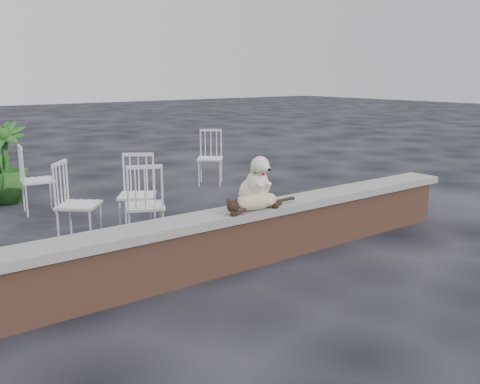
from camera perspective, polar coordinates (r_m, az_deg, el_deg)
ground at (r=5.42m, az=-0.21°, el=-7.87°), size 60.00×60.00×0.00m
brick_wall at (r=5.33m, az=-0.21°, el=-5.35°), size 6.00×0.30×0.50m
capstone at (r=5.25m, az=-0.21°, el=-2.34°), size 6.20×0.40×0.08m
dog at (r=5.36m, az=1.43°, el=1.28°), size 0.36×0.46×0.53m
cat at (r=5.23m, az=1.76°, el=-0.95°), size 1.05×0.28×0.18m
chair_c at (r=6.01m, az=-10.08°, el=-1.30°), size 0.74×0.74×0.94m
chair_e at (r=7.83m, az=-20.73°, el=1.29°), size 0.65×0.65×0.94m
chair_a at (r=6.22m, az=-16.77°, el=-1.18°), size 0.79×0.79×0.94m
chair_d at (r=9.25m, az=-3.20°, el=3.69°), size 0.79×0.79×0.94m
chair_b at (r=6.54m, az=-10.89°, el=-0.21°), size 0.78×0.78×0.94m
potted_plant_b at (r=8.63m, az=-23.81°, el=2.87°), size 0.94×0.94×1.20m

